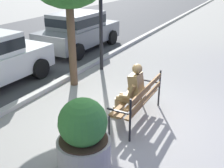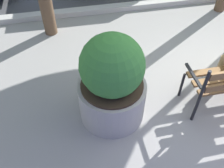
% 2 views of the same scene
% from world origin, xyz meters
% --- Properties ---
extents(curb_stone, '(60.00, 0.20, 0.12)m').
position_xyz_m(curb_stone, '(0.00, 2.90, 0.06)').
color(curb_stone, '#B2AFA8').
rests_on(curb_stone, ground).
extents(concrete_planter, '(0.92, 0.92, 1.33)m').
position_xyz_m(concrete_planter, '(-1.82, 0.10, 0.62)').
color(concrete_planter, '#A8A399').
rests_on(concrete_planter, ground).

